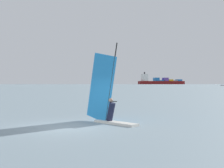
{
  "coord_description": "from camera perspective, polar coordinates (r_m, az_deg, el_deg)",
  "views": [
    {
      "loc": [
        8.12,
        -11.29,
        2.05
      ],
      "look_at": [
        -4.19,
        13.06,
        2.01
      ],
      "focal_mm": 46.72,
      "sensor_mm": 36.0,
      "label": 1
    }
  ],
  "objects": [
    {
      "name": "windsurfer",
      "position": [
        15.17,
        -0.92,
        -3.51
      ],
      "size": [
        3.52,
        1.49,
        4.16
      ],
      "rotation": [
        0.0,
        0.0,
        5.95
      ],
      "color": "white",
      "rests_on": "ground_plane"
    },
    {
      "name": "ground_plane",
      "position": [
        14.06,
        -8.91,
        -8.29
      ],
      "size": [
        4000.0,
        4000.0,
        0.0
      ],
      "primitive_type": "plane",
      "color": "gray"
    },
    {
      "name": "cargo_ship",
      "position": [
        901.92,
        9.33,
        0.52
      ],
      "size": [
        128.9,
        106.85,
        36.82
      ],
      "rotation": [
        0.0,
        0.0,
        0.65
      ],
      "color": "maroon",
      "rests_on": "ground_plane"
    }
  ]
}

